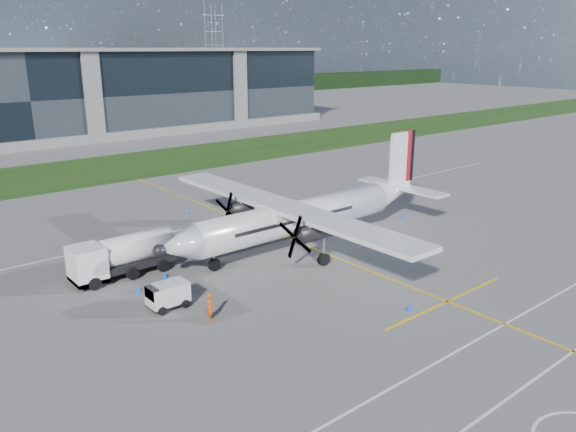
% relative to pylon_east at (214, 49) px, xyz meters
% --- Properties ---
extents(ground, '(400.00, 400.00, 0.00)m').
position_rel_pylon_east_xyz_m(ground, '(-85.00, -110.00, -15.00)').
color(ground, slate).
rests_on(ground, ground).
extents(grass_strip, '(400.00, 18.00, 0.04)m').
position_rel_pylon_east_xyz_m(grass_strip, '(-85.00, -102.00, -14.98)').
color(grass_strip, '#1B3F11').
rests_on(grass_strip, ground).
extents(terminal_building, '(120.00, 20.00, 15.00)m').
position_rel_pylon_east_xyz_m(terminal_building, '(-85.00, -70.00, -7.50)').
color(terminal_building, black).
rests_on(terminal_building, ground).
extents(pylon_east, '(9.00, 4.60, 30.00)m').
position_rel_pylon_east_xyz_m(pylon_east, '(0.00, 0.00, 0.00)').
color(pylon_east, gray).
rests_on(pylon_east, ground).
extents(yellow_taxiway_centerline, '(0.20, 70.00, 0.01)m').
position_rel_pylon_east_xyz_m(yellow_taxiway_centerline, '(-82.00, -140.00, -14.99)').
color(yellow_taxiway_centerline, yellow).
rests_on(yellow_taxiway_centerline, ground).
extents(white_lane_line, '(90.00, 0.15, 0.01)m').
position_rel_pylon_east_xyz_m(white_lane_line, '(-85.00, -164.00, -14.99)').
color(white_lane_line, white).
rests_on(white_lane_line, ground).
extents(turboprop_aircraft, '(26.68, 27.66, 8.30)m').
position_rel_pylon_east_xyz_m(turboprop_aircraft, '(-81.83, -142.07, -10.85)').
color(turboprop_aircraft, white).
rests_on(turboprop_aircraft, ground).
extents(fuel_tanker_truck, '(7.78, 2.53, 2.92)m').
position_rel_pylon_east_xyz_m(fuel_tanker_truck, '(-96.67, -138.70, -13.54)').
color(fuel_tanker_truck, white).
rests_on(fuel_tanker_truck, ground).
extents(baggage_tug, '(2.66, 1.60, 1.60)m').
position_rel_pylon_east_xyz_m(baggage_tug, '(-96.18, -145.36, -14.20)').
color(baggage_tug, silver).
rests_on(baggage_tug, ground).
extents(ground_crew_person, '(0.83, 0.95, 1.93)m').
position_rel_pylon_east_xyz_m(ground_crew_person, '(-95.03, -148.43, -14.03)').
color(ground_crew_person, '#F25907').
rests_on(ground_crew_person, ground).
extents(safety_cone_fwd, '(0.36, 0.36, 0.50)m').
position_rel_pylon_east_xyz_m(safety_cone_fwd, '(-96.68, -142.05, -14.75)').
color(safety_cone_fwd, blue).
rests_on(safety_cone_fwd, ground).
extents(safety_cone_tail, '(0.36, 0.36, 0.50)m').
position_rel_pylon_east_xyz_m(safety_cone_tail, '(-69.88, -142.33, -14.75)').
color(safety_cone_tail, blue).
rests_on(safety_cone_tail, ground).
extents(safety_cone_nose_stbd, '(0.36, 0.36, 0.50)m').
position_rel_pylon_east_xyz_m(safety_cone_nose_stbd, '(-94.10, -140.90, -14.75)').
color(safety_cone_nose_stbd, blue).
rests_on(safety_cone_nose_stbd, ground).
extents(safety_cone_portwing, '(0.36, 0.36, 0.50)m').
position_rel_pylon_east_xyz_m(safety_cone_portwing, '(-84.86, -155.20, -14.75)').
color(safety_cone_portwing, blue).
rests_on(safety_cone_portwing, ground).
extents(safety_cone_stbdwing, '(0.36, 0.36, 0.50)m').
position_rel_pylon_east_xyz_m(safety_cone_stbdwing, '(-84.79, -127.65, -14.75)').
color(safety_cone_stbdwing, blue).
rests_on(safety_cone_stbdwing, ground).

